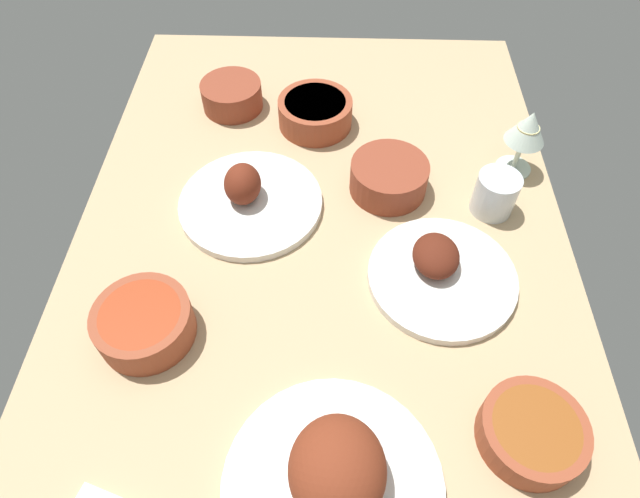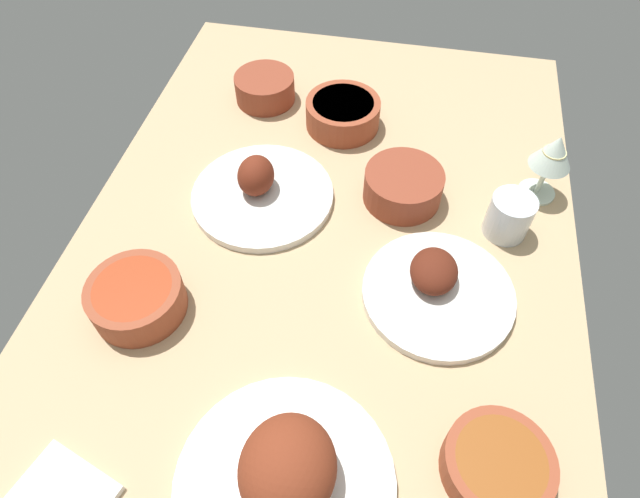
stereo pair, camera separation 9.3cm
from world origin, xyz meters
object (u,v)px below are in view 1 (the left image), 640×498
(wine_glass, at_px, (528,130))
(water_tumbler, at_px, (495,194))
(bowl_soup, at_px, (532,432))
(bowl_potatoes, at_px, (315,112))
(plate_far_side, at_px, (249,198))
(bowl_pasta, at_px, (232,94))
(bowl_cream, at_px, (389,176))
(plate_center_main, at_px, (335,477))
(bowl_sauce, at_px, (144,322))
(plate_near_viewer, at_px, (440,271))

(wine_glass, height_order, water_tumbler, wine_glass)
(bowl_soup, bearing_deg, wine_glass, -8.53)
(bowl_potatoes, relative_size, wine_glass, 1.13)
(plate_far_side, distance_m, bowl_pasta, 0.30)
(bowl_pasta, xyz_separation_m, bowl_cream, (-0.24, -0.33, 0.00))
(plate_center_main, height_order, water_tumbler, plate_center_main)
(bowl_soup, relative_size, wine_glass, 1.04)
(bowl_pasta, bearing_deg, bowl_potatoes, -106.39)
(plate_far_side, xyz_separation_m, bowl_potatoes, (0.24, -0.12, 0.01))
(bowl_sauce, xyz_separation_m, bowl_cream, (0.33, -0.39, 0.00))
(wine_glass, bearing_deg, plate_near_viewer, 146.94)
(plate_near_viewer, distance_m, bowl_pasta, 0.61)
(plate_near_viewer, relative_size, wine_glass, 1.80)
(plate_far_side, distance_m, plate_center_main, 0.53)
(wine_glass, bearing_deg, plate_far_side, 102.53)
(water_tumbler, bearing_deg, bowl_sauce, 115.90)
(bowl_sauce, xyz_separation_m, bowl_potatoes, (0.52, -0.25, 0.00))
(plate_center_main, relative_size, bowl_potatoes, 1.87)
(plate_far_side, height_order, bowl_cream, plate_far_side)
(plate_center_main, bearing_deg, bowl_sauce, 53.89)
(plate_center_main, bearing_deg, bowl_pasta, 16.83)
(plate_near_viewer, relative_size, bowl_potatoes, 1.60)
(plate_far_side, xyz_separation_m, wine_glass, (0.12, -0.52, 0.08))
(bowl_cream, bearing_deg, bowl_potatoes, 37.92)
(plate_center_main, height_order, bowl_potatoes, plate_center_main)
(bowl_sauce, distance_m, water_tumbler, 0.65)
(plate_near_viewer, relative_size, plate_center_main, 0.86)
(bowl_potatoes, xyz_separation_m, wine_glass, (-0.13, -0.40, 0.07))
(plate_far_side, distance_m, bowl_potatoes, 0.27)
(plate_center_main, distance_m, bowl_soup, 0.28)
(bowl_soup, height_order, bowl_sauce, bowl_sauce)
(plate_far_side, bearing_deg, plate_center_main, -161.13)
(plate_near_viewer, relative_size, bowl_soup, 1.74)
(bowl_soup, xyz_separation_m, bowl_sauce, (0.15, 0.57, 0.01))
(bowl_pasta, xyz_separation_m, water_tumbler, (-0.29, -0.53, 0.01))
(plate_near_viewer, distance_m, bowl_sauce, 0.49)
(water_tumbler, bearing_deg, plate_center_main, 150.34)
(bowl_soup, relative_size, bowl_potatoes, 0.92)
(wine_glass, xyz_separation_m, water_tumbler, (-0.11, 0.06, -0.06))
(plate_near_viewer, xyz_separation_m, bowl_sauce, (-0.12, 0.47, 0.02))
(bowl_soup, xyz_separation_m, water_tumbler, (0.43, -0.02, 0.01))
(plate_far_side, xyz_separation_m, bowl_sauce, (-0.28, 0.13, 0.01))
(plate_far_side, bearing_deg, plate_near_viewer, -114.37)
(plate_far_side, height_order, bowl_sauce, plate_far_side)
(plate_far_side, bearing_deg, bowl_soup, -134.28)
(plate_far_side, xyz_separation_m, plate_center_main, (-0.50, -0.17, 0.02))
(bowl_sauce, bearing_deg, wine_glass, -58.73)
(bowl_soup, relative_size, bowl_sauce, 0.95)
(bowl_potatoes, bearing_deg, bowl_pasta, 73.61)
(plate_far_side, height_order, bowl_soup, plate_far_side)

